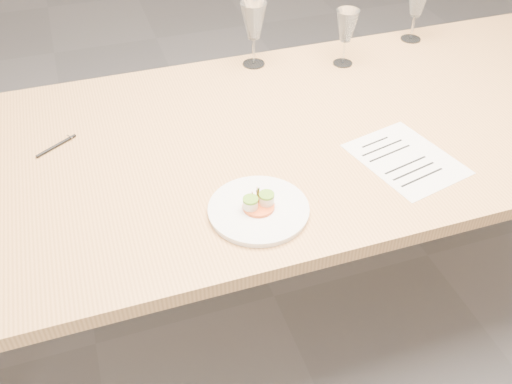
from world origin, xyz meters
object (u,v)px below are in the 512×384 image
object	(u,v)px
recipe_sheet	(406,159)
wine_glass_2	(347,27)
ballpoint_pen	(57,146)
dinner_plate	(259,209)
dining_table	(279,151)
wine_glass_3	(418,1)
wine_glass_1	(254,22)

from	to	relation	value
recipe_sheet	wine_glass_2	world-z (taller)	wine_glass_2
recipe_sheet	ballpoint_pen	bearing A→B (deg)	144.91
dinner_plate	ballpoint_pen	bearing A→B (deg)	135.79
dining_table	recipe_sheet	bearing A→B (deg)	-39.26
dinner_plate	wine_glass_3	world-z (taller)	wine_glass_3
recipe_sheet	ballpoint_pen	world-z (taller)	ballpoint_pen
dining_table	ballpoint_pen	bearing A→B (deg)	167.98
wine_glass_1	wine_glass_3	world-z (taller)	wine_glass_1
dining_table	wine_glass_3	distance (m)	0.83
dinner_plate	recipe_sheet	xyz separation A→B (m)	(0.46, 0.08, -0.01)
ballpoint_pen	wine_glass_1	xyz separation A→B (m)	(0.69, 0.29, 0.15)
dining_table	ballpoint_pen	distance (m)	0.64
dinner_plate	recipe_sheet	size ratio (longest dim) A/B	0.74
recipe_sheet	wine_glass_3	size ratio (longest dim) A/B	1.59
recipe_sheet	ballpoint_pen	distance (m)	0.98
recipe_sheet	wine_glass_2	distance (m)	0.58
dinner_plate	ballpoint_pen	xyz separation A→B (m)	(-0.46, 0.44, -0.01)
dinner_plate	wine_glass_2	distance (m)	0.84
ballpoint_pen	wine_glass_2	size ratio (longest dim) A/B	0.60
wine_glass_1	wine_glass_3	distance (m)	0.62
dining_table	wine_glass_1	distance (m)	0.48
dining_table	ballpoint_pen	world-z (taller)	ballpoint_pen
wine_glass_2	wine_glass_3	bearing A→B (deg)	16.07
dining_table	wine_glass_2	world-z (taller)	wine_glass_2
wine_glass_1	wine_glass_3	size ratio (longest dim) A/B	1.04
wine_glass_2	ballpoint_pen	bearing A→B (deg)	-168.86
wine_glass_3	wine_glass_1	bearing A→B (deg)	179.84
wine_glass_3	wine_glass_2	bearing A→B (deg)	-163.93
wine_glass_1	wine_glass_3	bearing A→B (deg)	-0.16
dinner_plate	wine_glass_3	size ratio (longest dim) A/B	1.18
recipe_sheet	wine_glass_1	xyz separation A→B (m)	(-0.22, 0.66, 0.15)
recipe_sheet	wine_glass_1	size ratio (longest dim) A/B	1.53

